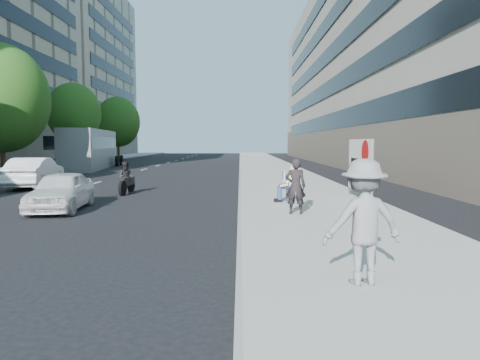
{
  "coord_description": "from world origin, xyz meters",
  "views": [
    {
      "loc": [
        1.47,
        -9.31,
        2.23
      ],
      "look_at": [
        1.46,
        2.61,
        1.18
      ],
      "focal_mm": 32.0,
      "sensor_mm": 36.0,
      "label": 1
    }
  ],
  "objects_px": {
    "jogger": "(363,222)",
    "white_sedan_near": "(61,191)",
    "pedestrian_woman": "(295,186)",
    "bus": "(90,149)",
    "protest_banner": "(360,165)",
    "white_sedan_mid": "(35,173)",
    "motorcycle": "(126,179)",
    "seated_protester": "(289,181)"
  },
  "relations": [
    {
      "from": "white_sedan_mid",
      "to": "pedestrian_woman",
      "type": "bearing_deg",
      "value": 136.05
    },
    {
      "from": "jogger",
      "to": "bus",
      "type": "bearing_deg",
      "value": -72.93
    },
    {
      "from": "protest_banner",
      "to": "white_sedan_mid",
      "type": "bearing_deg",
      "value": 159.05
    },
    {
      "from": "pedestrian_woman",
      "to": "white_sedan_near",
      "type": "distance_m",
      "value": 7.72
    },
    {
      "from": "protest_banner",
      "to": "pedestrian_woman",
      "type": "bearing_deg",
      "value": -130.8
    },
    {
      "from": "seated_protester",
      "to": "jogger",
      "type": "height_order",
      "value": "jogger"
    },
    {
      "from": "white_sedan_near",
      "to": "jogger",
      "type": "bearing_deg",
      "value": -51.28
    },
    {
      "from": "jogger",
      "to": "protest_banner",
      "type": "xyz_separation_m",
      "value": [
        2.57,
        9.39,
        0.33
      ]
    },
    {
      "from": "protest_banner",
      "to": "white_sedan_near",
      "type": "height_order",
      "value": "protest_banner"
    },
    {
      "from": "jogger",
      "to": "white_sedan_near",
      "type": "xyz_separation_m",
      "value": [
        -7.73,
        7.85,
        -0.43
      ]
    },
    {
      "from": "protest_banner",
      "to": "bus",
      "type": "height_order",
      "value": "bus"
    },
    {
      "from": "white_sedan_mid",
      "to": "motorcycle",
      "type": "distance_m",
      "value": 5.91
    },
    {
      "from": "protest_banner",
      "to": "motorcycle",
      "type": "distance_m",
      "value": 9.77
    },
    {
      "from": "seated_protester",
      "to": "white_sedan_mid",
      "type": "distance_m",
      "value": 13.4
    },
    {
      "from": "seated_protester",
      "to": "white_sedan_near",
      "type": "distance_m",
      "value": 7.7
    },
    {
      "from": "protest_banner",
      "to": "white_sedan_near",
      "type": "bearing_deg",
      "value": -171.51
    },
    {
      "from": "seated_protester",
      "to": "bus",
      "type": "relative_size",
      "value": 0.11
    },
    {
      "from": "protest_banner",
      "to": "bus",
      "type": "bearing_deg",
      "value": 129.13
    },
    {
      "from": "pedestrian_woman",
      "to": "motorcycle",
      "type": "xyz_separation_m",
      "value": [
        -6.55,
        6.06,
        -0.32
      ]
    },
    {
      "from": "jogger",
      "to": "bus",
      "type": "xyz_separation_m",
      "value": [
        -14.67,
        30.58,
        0.56
      ]
    },
    {
      "from": "jogger",
      "to": "white_sedan_mid",
      "type": "bearing_deg",
      "value": -59.86
    },
    {
      "from": "seated_protester",
      "to": "bus",
      "type": "bearing_deg",
      "value": 123.79
    },
    {
      "from": "white_sedan_near",
      "to": "seated_protester",
      "type": "bearing_deg",
      "value": 1.17
    },
    {
      "from": "seated_protester",
      "to": "bus",
      "type": "distance_m",
      "value": 26.24
    },
    {
      "from": "seated_protester",
      "to": "bus",
      "type": "height_order",
      "value": "bus"
    },
    {
      "from": "white_sedan_near",
      "to": "bus",
      "type": "relative_size",
      "value": 0.31
    },
    {
      "from": "bus",
      "to": "jogger",
      "type": "bearing_deg",
      "value": -72.15
    },
    {
      "from": "pedestrian_woman",
      "to": "protest_banner",
      "type": "relative_size",
      "value": 0.53
    },
    {
      "from": "seated_protester",
      "to": "motorcycle",
      "type": "bearing_deg",
      "value": 152.49
    },
    {
      "from": "jogger",
      "to": "pedestrian_woman",
      "type": "distance_m",
      "value": 6.2
    },
    {
      "from": "pedestrian_woman",
      "to": "bus",
      "type": "relative_size",
      "value": 0.13
    },
    {
      "from": "motorcycle",
      "to": "white_sedan_near",
      "type": "bearing_deg",
      "value": -95.61
    },
    {
      "from": "motorcycle",
      "to": "seated_protester",
      "type": "bearing_deg",
      "value": -20.46
    },
    {
      "from": "seated_protester",
      "to": "motorcycle",
      "type": "distance_m",
      "value": 7.5
    },
    {
      "from": "white_sedan_mid",
      "to": "motorcycle",
      "type": "relative_size",
      "value": 2.21
    },
    {
      "from": "jogger",
      "to": "white_sedan_mid",
      "type": "relative_size",
      "value": 0.41
    },
    {
      "from": "seated_protester",
      "to": "jogger",
      "type": "bearing_deg",
      "value": -89.43
    },
    {
      "from": "motorcycle",
      "to": "white_sedan_mid",
      "type": "bearing_deg",
      "value": 159.73
    },
    {
      "from": "protest_banner",
      "to": "white_sedan_near",
      "type": "distance_m",
      "value": 10.44
    },
    {
      "from": "pedestrian_woman",
      "to": "seated_protester",
      "type": "bearing_deg",
      "value": -85.26
    },
    {
      "from": "white_sedan_near",
      "to": "white_sedan_mid",
      "type": "xyz_separation_m",
      "value": [
        -4.26,
        7.11,
        0.1
      ]
    },
    {
      "from": "pedestrian_woman",
      "to": "bus",
      "type": "bearing_deg",
      "value": -52.3
    }
  ]
}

